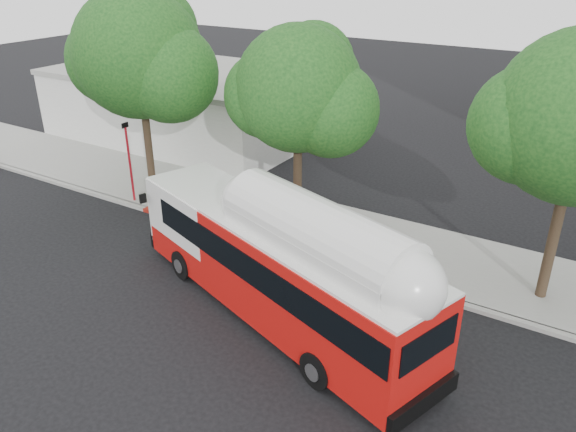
# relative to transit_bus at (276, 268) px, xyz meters

# --- Properties ---
(ground) EXTENTS (120.00, 120.00, 0.00)m
(ground) POSITION_rel_transit_bus_xyz_m (-1.68, -0.16, -1.81)
(ground) COLOR black
(ground) RESTS_ON ground
(sidewalk) EXTENTS (60.00, 5.00, 0.15)m
(sidewalk) POSITION_rel_transit_bus_xyz_m (-1.68, 6.34, -1.73)
(sidewalk) COLOR gray
(sidewalk) RESTS_ON ground
(curb_strip) EXTENTS (60.00, 0.30, 0.15)m
(curb_strip) POSITION_rel_transit_bus_xyz_m (-1.68, 3.74, -1.73)
(curb_strip) COLOR gray
(curb_strip) RESTS_ON ground
(red_curb_segment) EXTENTS (10.00, 0.32, 0.16)m
(red_curb_segment) POSITION_rel_transit_bus_xyz_m (-4.68, 3.74, -1.73)
(red_curb_segment) COLOR maroon
(red_curb_segment) RESTS_ON ground
(street_tree_left) EXTENTS (6.67, 5.80, 9.74)m
(street_tree_left) POSITION_rel_transit_bus_xyz_m (-10.21, 5.40, 4.80)
(street_tree_left) COLOR #2D2116
(street_tree_left) RESTS_ON ground
(street_tree_mid) EXTENTS (5.75, 5.00, 8.62)m
(street_tree_mid) POSITION_rel_transit_bus_xyz_m (-2.27, 5.90, 4.10)
(street_tree_mid) COLOR #2D2116
(street_tree_mid) RESTS_ON ground
(low_commercial_bldg) EXTENTS (16.20, 10.20, 4.25)m
(low_commercial_bldg) POSITION_rel_transit_bus_xyz_m (-15.68, 13.84, 0.34)
(low_commercial_bldg) COLOR silver
(low_commercial_bldg) RESTS_ON ground
(transit_bus) EXTENTS (13.10, 6.44, 3.87)m
(transit_bus) POSITION_rel_transit_bus_xyz_m (0.00, 0.00, 0.00)
(transit_bus) COLOR red
(transit_bus) RESTS_ON ground
(signal_pole) EXTENTS (0.11, 0.38, 3.96)m
(signal_pole) POSITION_rel_transit_bus_xyz_m (-10.76, 4.12, 0.23)
(signal_pole) COLOR #B0121F
(signal_pole) RESTS_ON ground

